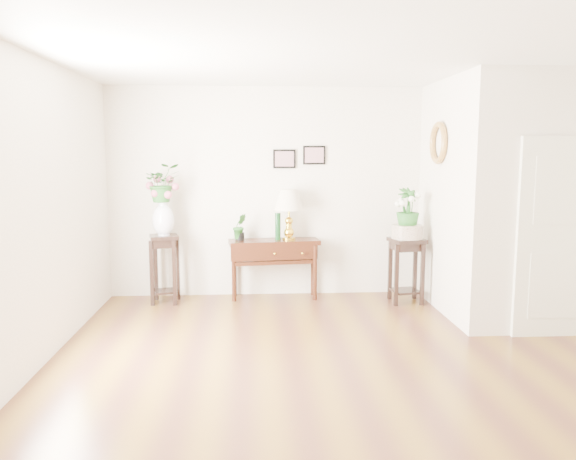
{
  "coord_description": "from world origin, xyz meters",
  "views": [
    {
      "loc": [
        -1.07,
        -4.8,
        1.93
      ],
      "look_at": [
        -0.69,
        1.3,
        1.09
      ],
      "focal_mm": 35.0,
      "sensor_mm": 36.0,
      "label": 1
    }
  ],
  "objects": [
    {
      "name": "floor",
      "position": [
        0.0,
        0.0,
        0.0
      ],
      "size": [
        6.0,
        5.5,
        0.02
      ],
      "primitive_type": "cube",
      "color": "brown",
      "rests_on": "ground"
    },
    {
      "name": "ceiling",
      "position": [
        0.0,
        0.0,
        2.8
      ],
      "size": [
        6.0,
        5.5,
        0.02
      ],
      "primitive_type": "cube",
      "color": "white",
      "rests_on": "ground"
    },
    {
      "name": "wall_back",
      "position": [
        0.0,
        2.75,
        1.4
      ],
      "size": [
        6.0,
        0.02,
        2.8
      ],
      "primitive_type": "cube",
      "color": "white",
      "rests_on": "ground"
    },
    {
      "name": "wall_front",
      "position": [
        0.0,
        -2.75,
        1.4
      ],
      "size": [
        6.0,
        0.02,
        2.8
      ],
      "primitive_type": "cube",
      "color": "white",
      "rests_on": "ground"
    },
    {
      "name": "wall_left",
      "position": [
        -3.0,
        0.0,
        1.4
      ],
      "size": [
        0.02,
        5.5,
        2.8
      ],
      "primitive_type": "cube",
      "color": "white",
      "rests_on": "ground"
    },
    {
      "name": "partition",
      "position": [
        2.1,
        1.77,
        1.4
      ],
      "size": [
        1.8,
        1.95,
        2.8
      ],
      "primitive_type": "cube",
      "color": "white",
      "rests_on": "floor"
    },
    {
      "name": "door",
      "position": [
        2.1,
        0.78,
        1.05
      ],
      "size": [
        0.9,
        0.05,
        2.1
      ],
      "primitive_type": "cube",
      "color": "silver",
      "rests_on": "floor"
    },
    {
      "name": "art_print_left",
      "position": [
        -0.65,
        2.73,
        1.85
      ],
      "size": [
        0.3,
        0.02,
        0.25
      ],
      "primitive_type": "cube",
      "color": "black",
      "rests_on": "wall_back"
    },
    {
      "name": "art_print_right",
      "position": [
        -0.25,
        2.73,
        1.9
      ],
      "size": [
        0.3,
        0.02,
        0.25
      ],
      "primitive_type": "cube",
      "color": "black",
      "rests_on": "wall_back"
    },
    {
      "name": "wall_ornament",
      "position": [
        1.16,
        1.9,
        2.05
      ],
      "size": [
        0.07,
        0.51,
        0.51
      ],
      "primitive_type": "torus",
      "rotation": [
        0.0,
        1.57,
        0.0
      ],
      "color": "tan",
      "rests_on": "partition"
    },
    {
      "name": "console_table",
      "position": [
        -0.8,
        2.52,
        0.39
      ],
      "size": [
        1.22,
        0.53,
        0.79
      ],
      "primitive_type": "cube",
      "rotation": [
        0.0,
        0.0,
        0.12
      ],
      "color": "black",
      "rests_on": "floor"
    },
    {
      "name": "table_lamp",
      "position": [
        -0.6,
        2.52,
        1.14
      ],
      "size": [
        0.51,
        0.51,
        0.68
      ],
      "primitive_type": "cube",
      "rotation": [
        0.0,
        0.0,
        -0.42
      ],
      "color": "gold",
      "rests_on": "console_table"
    },
    {
      "name": "green_vase",
      "position": [
        -0.75,
        2.52,
        0.96
      ],
      "size": [
        0.08,
        0.08,
        0.36
      ],
      "primitive_type": "cylinder",
      "rotation": [
        0.0,
        0.0,
        -0.1
      ],
      "color": "#0C3615",
      "rests_on": "console_table"
    },
    {
      "name": "potted_plant",
      "position": [
        -1.25,
        2.52,
        0.96
      ],
      "size": [
        0.23,
        0.21,
        0.33
      ],
      "primitive_type": "imported",
      "rotation": [
        0.0,
        0.0,
        0.41
      ],
      "color": "#236020",
      "rests_on": "console_table"
    },
    {
      "name": "plant_stand_a",
      "position": [
        -2.22,
        2.39,
        0.44
      ],
      "size": [
        0.42,
        0.42,
        0.89
      ],
      "primitive_type": "cube",
      "rotation": [
        0.0,
        0.0,
        0.24
      ],
      "color": "black",
      "rests_on": "floor"
    },
    {
      "name": "porcelain_vase",
      "position": [
        -2.22,
        2.39,
        1.11
      ],
      "size": [
        0.33,
        0.33,
        0.48
      ],
      "primitive_type": null,
      "rotation": [
        0.0,
        0.0,
        -0.25
      ],
      "color": "white",
      "rests_on": "plant_stand_a"
    },
    {
      "name": "lily_arrangement",
      "position": [
        -2.22,
        2.39,
        1.53
      ],
      "size": [
        0.55,
        0.52,
        0.49
      ],
      "primitive_type": "imported",
      "rotation": [
        0.0,
        0.0,
        0.37
      ],
      "color": "#236020",
      "rests_on": "porcelain_vase"
    },
    {
      "name": "plant_stand_b",
      "position": [
        0.9,
        2.21,
        0.42
      ],
      "size": [
        0.46,
        0.46,
        0.84
      ],
      "primitive_type": "cube",
      "rotation": [
        0.0,
        0.0,
        0.18
      ],
      "color": "black",
      "rests_on": "floor"
    },
    {
      "name": "ceramic_bowl",
      "position": [
        0.9,
        2.21,
        0.92
      ],
      "size": [
        0.46,
        0.46,
        0.18
      ],
      "primitive_type": "cylinder",
      "rotation": [
        0.0,
        0.0,
        -0.17
      ],
      "color": "beige",
      "rests_on": "plant_stand_b"
    },
    {
      "name": "narcissus",
      "position": [
        0.9,
        2.21,
        1.22
      ],
      "size": [
        0.39,
        0.39,
        0.53
      ],
      "primitive_type": "imported",
      "rotation": [
        0.0,
        0.0,
        0.38
      ],
      "color": "#236020",
      "rests_on": "ceramic_bowl"
    }
  ]
}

